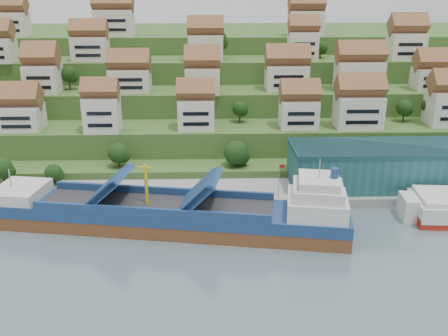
{
  "coord_description": "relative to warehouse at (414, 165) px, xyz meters",
  "views": [
    {
      "loc": [
        2.41,
        -95.51,
        48.61
      ],
      "look_at": [
        5.54,
        14.0,
        8.0
      ],
      "focal_mm": 40.0,
      "sensor_mm": 36.0,
      "label": 1
    }
  ],
  "objects": [
    {
      "name": "ground",
      "position": [
        -52.0,
        -17.0,
        -7.2
      ],
      "size": [
        300.0,
        300.0,
        0.0
      ],
      "primitive_type": "plane",
      "color": "slate",
      "rests_on": "ground"
    },
    {
      "name": "quay",
      "position": [
        -32.0,
        -2.0,
        -6.1
      ],
      "size": [
        180.0,
        14.0,
        2.2
      ],
      "primitive_type": "cube",
      "color": "gray",
      "rests_on": "ground"
    },
    {
      "name": "hillside",
      "position": [
        -52.0,
        86.55,
        3.46
      ],
      "size": [
        260.0,
        128.0,
        31.0
      ],
      "color": "#2D4C1E",
      "rests_on": "ground"
    },
    {
      "name": "hillside_village",
      "position": [
        -54.35,
        40.83,
        16.3
      ],
      "size": [
        156.82,
        61.53,
        29.04
      ],
      "color": "beige",
      "rests_on": "ground"
    },
    {
      "name": "hillside_trees",
      "position": [
        -60.1,
        26.9,
        9.11
      ],
      "size": [
        142.54,
        62.23,
        31.34
      ],
      "color": "#1A3A13",
      "rests_on": "ground"
    },
    {
      "name": "warehouse",
      "position": [
        0.0,
        0.0,
        0.0
      ],
      "size": [
        60.0,
        15.0,
        10.0
      ],
      "primitive_type": "cube",
      "color": "#1F5356",
      "rests_on": "quay"
    },
    {
      "name": "flagpole",
      "position": [
        -33.89,
        -7.0,
        -0.32
      ],
      "size": [
        1.28,
        0.16,
        8.0
      ],
      "color": "gray",
      "rests_on": "quay"
    },
    {
      "name": "cargo_ship",
      "position": [
        -56.98,
        -18.11,
        -4.0
      ],
      "size": [
        76.36,
        23.85,
        16.7
      ],
      "rotation": [
        0.0,
        0.0,
        -0.16
      ],
      "color": "brown",
      "rests_on": "ground"
    }
  ]
}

